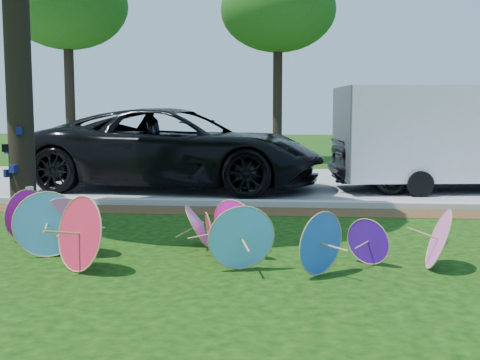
# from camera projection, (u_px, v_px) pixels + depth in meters

# --- Properties ---
(ground) EXTENTS (90.00, 90.00, 0.00)m
(ground) POSITION_uv_depth(u_px,v_px,m) (184.00, 272.00, 7.28)
(ground) COLOR black
(ground) RESTS_ON ground
(mulch_strip) EXTENTS (90.00, 1.00, 0.01)m
(mulch_strip) POSITION_uv_depth(u_px,v_px,m) (226.00, 211.00, 11.73)
(mulch_strip) COLOR #472D16
(mulch_strip) RESTS_ON ground
(curb) EXTENTS (90.00, 0.30, 0.12)m
(curb) POSITION_uv_depth(u_px,v_px,m) (230.00, 203.00, 12.42)
(curb) COLOR #B7B5AD
(curb) RESTS_ON ground
(street) EXTENTS (90.00, 8.00, 0.01)m
(street) POSITION_uv_depth(u_px,v_px,m) (246.00, 182.00, 16.53)
(street) COLOR gray
(street) RESTS_ON ground
(parasol_pile) EXTENTS (6.29, 2.44, 0.95)m
(parasol_pile) POSITION_uv_depth(u_px,v_px,m) (173.00, 229.00, 7.87)
(parasol_pile) COLOR pink
(parasol_pile) RESTS_ON ground
(black_van) EXTENTS (7.61, 4.18, 2.02)m
(black_van) POSITION_uv_depth(u_px,v_px,m) (178.00, 149.00, 15.05)
(black_van) COLOR black
(black_van) RESTS_ON ground
(dark_pickup) EXTENTS (5.46, 2.71, 1.79)m
(dark_pickup) POSITION_uv_depth(u_px,v_px,m) (438.00, 154.00, 14.83)
(dark_pickup) COLOR black
(dark_pickup) RESTS_ON ground
(cargo_trailer) EXTENTS (3.42, 2.42, 2.83)m
(cargo_trailer) POSITION_uv_depth(u_px,v_px,m) (407.00, 133.00, 14.51)
(cargo_trailer) COLOR silver
(cargo_trailer) RESTS_ON ground
(bg_trees) EXTENTS (22.45, 6.10, 7.40)m
(bg_trees) POSITION_uv_depth(u_px,v_px,m) (303.00, 5.00, 21.72)
(bg_trees) COLOR black
(bg_trees) RESTS_ON ground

